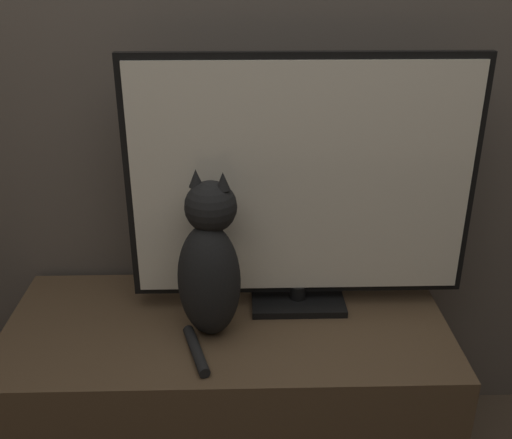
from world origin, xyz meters
TOP-DOWN VIEW (x-y plane):
  - wall_back at (0.00, 1.22)m, footprint 4.80×0.05m
  - tv_stand at (0.00, 0.91)m, footprint 1.21×0.55m
  - tv at (0.20, 1.00)m, footprint 0.93×0.16m
  - cat at (-0.04, 0.87)m, footprint 0.20×0.31m

SIDE VIEW (x-z plane):
  - tv_stand at x=0.00m, z-range 0.00..0.53m
  - cat at x=-0.04m, z-range 0.50..0.95m
  - tv at x=0.20m, z-range 0.53..1.24m
  - wall_back at x=0.00m, z-range 0.00..2.60m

